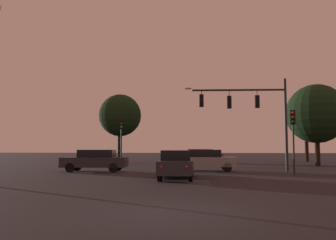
{
  "coord_description": "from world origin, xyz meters",
  "views": [
    {
      "loc": [
        0.94,
        -8.66,
        1.63
      ],
      "look_at": [
        -1.52,
        14.59,
        3.57
      ],
      "focal_mm": 36.41,
      "sensor_mm": 36.0,
      "label": 1
    }
  ],
  "objects_px": {
    "traffic_signal_mast_arm": "(252,108)",
    "car_nearside_lane": "(177,164)",
    "car_crossing_right": "(95,160)",
    "traffic_light_corner_right": "(293,129)",
    "tree_behind_sign": "(306,114)",
    "traffic_light_corner_left": "(121,133)",
    "car_crossing_left": "(207,160)",
    "tree_center_horizon": "(120,116)",
    "car_far_lane": "(201,156)",
    "tree_left_far": "(316,114)"
  },
  "relations": [
    {
      "from": "car_nearside_lane",
      "to": "car_crossing_left",
      "type": "height_order",
      "value": "same"
    },
    {
      "from": "tree_center_horizon",
      "to": "traffic_signal_mast_arm",
      "type": "bearing_deg",
      "value": -44.37
    },
    {
      "from": "car_crossing_left",
      "to": "car_nearside_lane",
      "type": "bearing_deg",
      "value": -104.47
    },
    {
      "from": "traffic_light_corner_right",
      "to": "tree_behind_sign",
      "type": "bearing_deg",
      "value": 72.0
    },
    {
      "from": "traffic_light_corner_left",
      "to": "car_nearside_lane",
      "type": "relative_size",
      "value": 0.89
    },
    {
      "from": "car_nearside_lane",
      "to": "tree_behind_sign",
      "type": "distance_m",
      "value": 28.94
    },
    {
      "from": "traffic_light_corner_left",
      "to": "car_crossing_right",
      "type": "xyz_separation_m",
      "value": [
        -0.76,
        -4.31,
        -2.11
      ]
    },
    {
      "from": "tree_behind_sign",
      "to": "tree_left_far",
      "type": "relative_size",
      "value": 1.05
    },
    {
      "from": "traffic_signal_mast_arm",
      "to": "tree_center_horizon",
      "type": "bearing_deg",
      "value": 135.63
    },
    {
      "from": "traffic_light_corner_left",
      "to": "car_far_lane",
      "type": "relative_size",
      "value": 0.85
    },
    {
      "from": "traffic_light_corner_left",
      "to": "traffic_light_corner_right",
      "type": "xyz_separation_m",
      "value": [
        12.27,
        -5.75,
        -0.07
      ]
    },
    {
      "from": "traffic_light_corner_right",
      "to": "car_nearside_lane",
      "type": "bearing_deg",
      "value": -153.38
    },
    {
      "from": "car_crossing_left",
      "to": "car_far_lane",
      "type": "relative_size",
      "value": 0.84
    },
    {
      "from": "traffic_light_corner_right",
      "to": "car_crossing_right",
      "type": "height_order",
      "value": "traffic_light_corner_right"
    },
    {
      "from": "traffic_light_corner_left",
      "to": "car_crossing_left",
      "type": "xyz_separation_m",
      "value": [
        7.0,
        -2.77,
        -2.11
      ]
    },
    {
      "from": "traffic_signal_mast_arm",
      "to": "car_nearside_lane",
      "type": "xyz_separation_m",
      "value": [
        -4.83,
        -6.26,
        -3.7
      ]
    },
    {
      "from": "traffic_signal_mast_arm",
      "to": "traffic_light_corner_left",
      "type": "bearing_deg",
      "value": 163.76
    },
    {
      "from": "car_nearside_lane",
      "to": "car_far_lane",
      "type": "distance_m",
      "value": 20.21
    },
    {
      "from": "traffic_light_corner_left",
      "to": "car_far_lane",
      "type": "distance_m",
      "value": 12.9
    },
    {
      "from": "tree_left_far",
      "to": "car_crossing_right",
      "type": "bearing_deg",
      "value": -152.48
    },
    {
      "from": "traffic_signal_mast_arm",
      "to": "traffic_light_corner_right",
      "type": "height_order",
      "value": "traffic_signal_mast_arm"
    },
    {
      "from": "traffic_signal_mast_arm",
      "to": "car_nearside_lane",
      "type": "height_order",
      "value": "traffic_signal_mast_arm"
    },
    {
      "from": "traffic_light_corner_right",
      "to": "tree_behind_sign",
      "type": "distance_m",
      "value": 22.7
    },
    {
      "from": "traffic_light_corner_right",
      "to": "car_crossing_left",
      "type": "height_order",
      "value": "traffic_light_corner_right"
    },
    {
      "from": "tree_behind_sign",
      "to": "tree_left_far",
      "type": "xyz_separation_m",
      "value": [
        -2.14,
        -10.68,
        -0.98
      ]
    },
    {
      "from": "tree_behind_sign",
      "to": "traffic_light_corner_left",
      "type": "bearing_deg",
      "value": -140.83
    },
    {
      "from": "traffic_light_corner_right",
      "to": "car_crossing_left",
      "type": "bearing_deg",
      "value": 150.5
    },
    {
      "from": "car_crossing_left",
      "to": "traffic_signal_mast_arm",
      "type": "bearing_deg",
      "value": -3.54
    },
    {
      "from": "traffic_signal_mast_arm",
      "to": "car_nearside_lane",
      "type": "bearing_deg",
      "value": -127.65
    },
    {
      "from": "traffic_light_corner_left",
      "to": "traffic_signal_mast_arm",
      "type": "bearing_deg",
      "value": -16.24
    },
    {
      "from": "traffic_signal_mast_arm",
      "to": "car_crossing_right",
      "type": "relative_size",
      "value": 1.56
    },
    {
      "from": "tree_left_far",
      "to": "tree_center_horizon",
      "type": "height_order",
      "value": "tree_center_horizon"
    },
    {
      "from": "traffic_light_corner_left",
      "to": "car_far_lane",
      "type": "height_order",
      "value": "traffic_light_corner_left"
    },
    {
      "from": "traffic_light_corner_left",
      "to": "car_crossing_left",
      "type": "height_order",
      "value": "traffic_light_corner_left"
    },
    {
      "from": "traffic_signal_mast_arm",
      "to": "car_crossing_right",
      "type": "xyz_separation_m",
      "value": [
        -10.92,
        -1.35,
        -3.7
      ]
    },
    {
      "from": "traffic_signal_mast_arm",
      "to": "car_crossing_right",
      "type": "height_order",
      "value": "traffic_signal_mast_arm"
    },
    {
      "from": "traffic_light_corner_right",
      "to": "car_nearside_lane",
      "type": "distance_m",
      "value": 8.03
    },
    {
      "from": "car_nearside_lane",
      "to": "car_crossing_right",
      "type": "bearing_deg",
      "value": 141.11
    },
    {
      "from": "car_crossing_right",
      "to": "car_far_lane",
      "type": "xyz_separation_m",
      "value": [
        7.23,
        15.27,
        0.0
      ]
    },
    {
      "from": "traffic_signal_mast_arm",
      "to": "car_crossing_left",
      "type": "xyz_separation_m",
      "value": [
        -3.16,
        0.2,
        -3.7
      ]
    },
    {
      "from": "car_crossing_left",
      "to": "tree_behind_sign",
      "type": "height_order",
      "value": "tree_behind_sign"
    },
    {
      "from": "traffic_light_corner_left",
      "to": "tree_behind_sign",
      "type": "xyz_separation_m",
      "value": [
        19.23,
        15.66,
        2.86
      ]
    },
    {
      "from": "car_nearside_lane",
      "to": "car_crossing_left",
      "type": "relative_size",
      "value": 1.14
    },
    {
      "from": "traffic_light_corner_right",
      "to": "car_crossing_left",
      "type": "distance_m",
      "value": 6.39
    },
    {
      "from": "traffic_light_corner_right",
      "to": "car_crossing_right",
      "type": "distance_m",
      "value": 13.27
    },
    {
      "from": "traffic_signal_mast_arm",
      "to": "car_crossing_left",
      "type": "height_order",
      "value": "traffic_signal_mast_arm"
    },
    {
      "from": "car_crossing_right",
      "to": "tree_behind_sign",
      "type": "bearing_deg",
      "value": 44.98
    },
    {
      "from": "traffic_signal_mast_arm",
      "to": "tree_behind_sign",
      "type": "bearing_deg",
      "value": 64.05
    },
    {
      "from": "car_nearside_lane",
      "to": "tree_center_horizon",
      "type": "bearing_deg",
      "value": 112.75
    },
    {
      "from": "traffic_signal_mast_arm",
      "to": "tree_center_horizon",
      "type": "distance_m",
      "value": 17.71
    }
  ]
}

